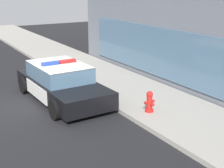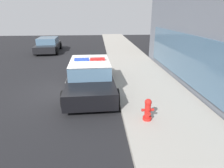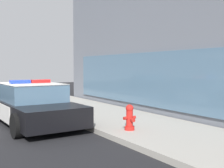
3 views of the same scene
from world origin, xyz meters
TOP-DOWN VIEW (x-y plane):
  - sidewalk at (0.00, 3.88)m, footprint 48.00×3.19m
  - police_cruiser at (-0.03, 1.14)m, footprint 4.89×2.27m
  - fire_hydrant at (2.98, 3.03)m, footprint 0.34×0.39m

SIDE VIEW (x-z plane):
  - sidewalk at x=0.00m, z-range 0.00..0.15m
  - fire_hydrant at x=2.98m, z-range 0.14..0.86m
  - police_cruiser at x=-0.03m, z-range -0.07..1.43m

